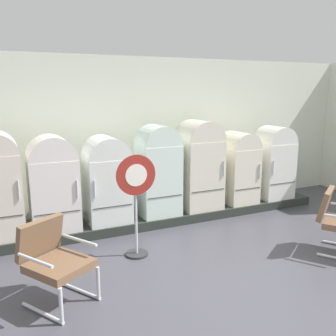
{
  "coord_description": "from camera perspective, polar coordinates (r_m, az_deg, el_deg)",
  "views": [
    {
      "loc": [
        -2.47,
        -2.81,
        2.29
      ],
      "look_at": [
        0.1,
        2.75,
        0.99
      ],
      "focal_mm": 39.64,
      "sensor_mm": 36.0,
      "label": 1
    }
  ],
  "objects": [
    {
      "name": "ground",
      "position": [
        4.4,
        14.92,
        -20.2
      ],
      "size": [
        12.0,
        10.0,
        0.05
      ],
      "primitive_type": "cube",
      "color": "#43424B"
    },
    {
      "name": "back_wall",
      "position": [
        6.98,
        -3.9,
        5.03
      ],
      "size": [
        11.76,
        0.12,
        2.87
      ],
      "color": "silver",
      "rests_on": "ground"
    },
    {
      "name": "display_plinth",
      "position": [
        6.71,
        -1.78,
        -7.28
      ],
      "size": [
        6.35,
        0.95,
        0.16
      ],
      "primitive_type": "cube",
      "color": "#292F29",
      "rests_on": "ground"
    },
    {
      "name": "refrigerator_1",
      "position": [
        5.91,
        -17.27,
        -1.94
      ],
      "size": [
        0.71,
        0.64,
        1.47
      ],
      "color": "white",
      "rests_on": "display_plinth"
    },
    {
      "name": "refrigerator_2",
      "position": [
        6.11,
        -9.47,
        -1.42
      ],
      "size": [
        0.69,
        0.72,
        1.4
      ],
      "color": "white",
      "rests_on": "display_plinth"
    },
    {
      "name": "refrigerator_3",
      "position": [
        6.34,
        -1.54,
        0.01
      ],
      "size": [
        0.67,
        0.62,
        1.55
      ],
      "color": "silver",
      "rests_on": "display_plinth"
    },
    {
      "name": "refrigerator_4",
      "position": [
        6.73,
        4.8,
        0.89
      ],
      "size": [
        0.72,
        0.71,
        1.6
      ],
      "color": "silver",
      "rests_on": "display_plinth"
    },
    {
      "name": "refrigerator_5",
      "position": [
        7.21,
        10.75,
        0.38
      ],
      "size": [
        0.6,
        0.69,
        1.35
      ],
      "color": "silver",
      "rests_on": "display_plinth"
    },
    {
      "name": "refrigerator_6",
      "position": [
        7.68,
        15.97,
        1.14
      ],
      "size": [
        0.67,
        0.61,
        1.43
      ],
      "color": "white",
      "rests_on": "display_plinth"
    },
    {
      "name": "armchair_left",
      "position": [
        4.3,
        -17.18,
        -13.06
      ],
      "size": [
        0.85,
        0.89,
        0.91
      ],
      "color": "silver",
      "rests_on": "ground"
    },
    {
      "name": "sign_stand",
      "position": [
        5.11,
        -4.91,
        -5.36
      ],
      "size": [
        0.56,
        0.32,
        1.44
      ],
      "color": "#2D2D30",
      "rests_on": "ground"
    }
  ]
}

